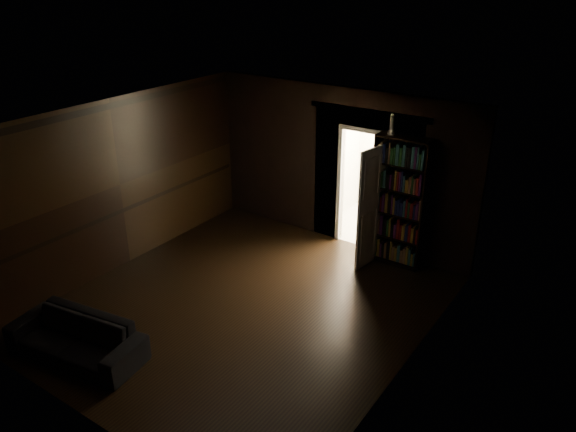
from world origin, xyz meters
name	(u,v)px	position (x,y,z in m)	size (l,w,h in m)	color
ground	(244,307)	(0.00, 0.00, 0.00)	(5.50, 5.50, 0.00)	black
room_walls	(285,180)	(-0.01, 1.07, 1.68)	(5.02, 5.61, 2.84)	black
kitchen_alcove	(392,165)	(0.50, 3.87, 1.21)	(2.20, 1.80, 2.60)	beige
sofa	(75,333)	(-1.09, -2.10, 0.35)	(1.82, 0.79, 0.70)	black
bookshelf	(399,202)	(1.25, 2.55, 1.10)	(0.90, 0.32, 2.20)	black
refrigerator	(425,187)	(1.10, 4.11, 0.82)	(0.74, 0.68, 1.65)	white
door	(374,206)	(0.91, 2.31, 1.02)	(0.85, 0.05, 2.05)	white
figurine	(392,124)	(1.00, 2.57, 2.36)	(0.11, 0.11, 0.33)	white
bottles	(436,139)	(1.19, 4.13, 1.77)	(0.61, 0.08, 0.25)	black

